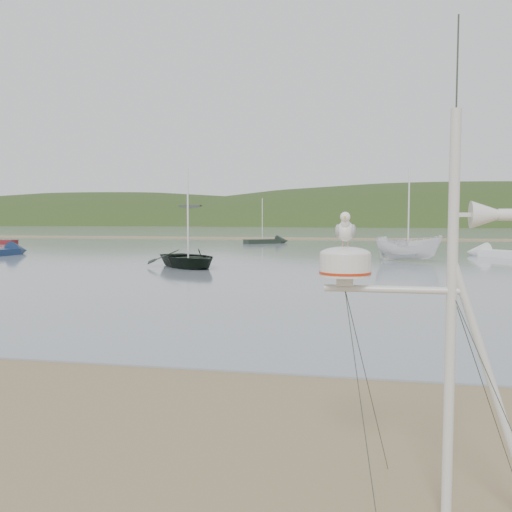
% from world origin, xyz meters
% --- Properties ---
extents(ground, '(560.00, 560.00, 0.00)m').
position_xyz_m(ground, '(0.00, 0.00, 0.00)').
color(ground, '#786445').
rests_on(ground, ground).
extents(water, '(560.00, 256.00, 0.04)m').
position_xyz_m(water, '(0.00, 132.00, 0.02)').
color(water, slate).
rests_on(water, ground).
extents(sandbar, '(560.00, 7.00, 0.07)m').
position_xyz_m(sandbar, '(0.00, 70.00, 0.07)').
color(sandbar, '#786445').
rests_on(sandbar, water).
extents(hill_ridge, '(620.00, 180.00, 80.00)m').
position_xyz_m(hill_ridge, '(18.52, 235.00, -19.70)').
color(hill_ridge, '#213314').
rests_on(hill_ridge, ground).
extents(far_cottages, '(294.40, 6.30, 8.00)m').
position_xyz_m(far_cottages, '(3.00, 196.00, 4.00)').
color(far_cottages, silver).
rests_on(far_cottages, ground).
extents(mast_rig, '(2.11, 2.26, 4.77)m').
position_xyz_m(mast_rig, '(3.98, -0.65, 1.15)').
color(mast_rig, silver).
rests_on(mast_rig, ground).
extents(boat_dark, '(3.48, 3.38, 5.27)m').
position_xyz_m(boat_dark, '(-6.81, 24.45, 2.68)').
color(boat_dark, black).
rests_on(boat_dark, water).
extents(boat_white, '(2.36, 2.34, 4.61)m').
position_xyz_m(boat_white, '(6.22, 31.64, 2.35)').
color(boat_white, silver).
rests_on(boat_white, water).
extents(sailboat_blue_near, '(2.45, 6.65, 6.47)m').
position_xyz_m(sailboat_blue_near, '(-24.27, 31.87, 0.30)').
color(sailboat_blue_near, '#152749').
rests_on(sailboat_blue_near, ground).
extents(sailboat_dark_mid, '(5.17, 4.54, 5.57)m').
position_xyz_m(sailboat_dark_mid, '(-6.99, 55.58, 0.30)').
color(sailboat_dark_mid, black).
rests_on(sailboat_dark_mid, ground).
extents(sailboat_white_near, '(5.65, 5.89, 6.54)m').
position_xyz_m(sailboat_white_near, '(12.91, 37.39, 0.30)').
color(sailboat_white_near, silver).
rests_on(sailboat_white_near, ground).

